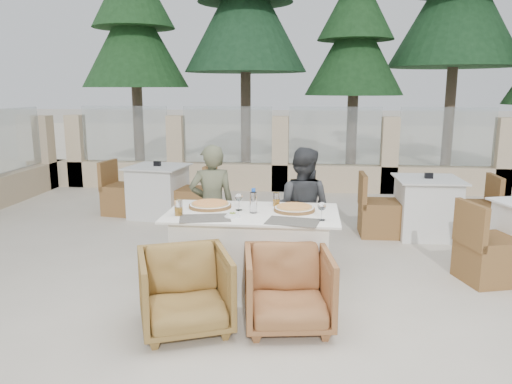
# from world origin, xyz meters

# --- Properties ---
(ground) EXTENTS (80.00, 80.00, 0.00)m
(ground) POSITION_xyz_m (0.00, 0.00, 0.00)
(ground) COLOR beige
(ground) RESTS_ON ground
(sand_patch) EXTENTS (30.00, 16.00, 0.01)m
(sand_patch) POSITION_xyz_m (0.00, 14.00, 0.01)
(sand_patch) COLOR beige
(sand_patch) RESTS_ON ground
(perimeter_wall_far) EXTENTS (10.00, 0.34, 1.60)m
(perimeter_wall_far) POSITION_xyz_m (0.00, 4.80, 0.80)
(perimeter_wall_far) COLOR beige
(perimeter_wall_far) RESTS_ON ground
(pine_far_left) EXTENTS (2.42, 2.42, 5.50)m
(pine_far_left) POSITION_xyz_m (-3.50, 7.00, 2.75)
(pine_far_left) COLOR #204B21
(pine_far_left) RESTS_ON ground
(pine_mid_left) EXTENTS (2.86, 2.86, 6.50)m
(pine_mid_left) POSITION_xyz_m (-1.00, 7.50, 3.25)
(pine_mid_left) COLOR #1C4425
(pine_mid_left) RESTS_ON ground
(pine_centre) EXTENTS (2.20, 2.20, 5.00)m
(pine_centre) POSITION_xyz_m (1.50, 7.20, 2.50)
(pine_centre) COLOR #1E4720
(pine_centre) RESTS_ON ground
(pine_mid_right) EXTENTS (2.99, 2.99, 6.80)m
(pine_mid_right) POSITION_xyz_m (3.80, 7.80, 3.40)
(pine_mid_right) COLOR #1C4422
(pine_mid_right) RESTS_ON ground
(dining_table) EXTENTS (1.60, 0.90, 0.77)m
(dining_table) POSITION_xyz_m (0.03, -0.00, 0.39)
(dining_table) COLOR white
(dining_table) RESTS_ON ground
(placemat_near_left) EXTENTS (0.51, 0.39, 0.00)m
(placemat_near_left) POSITION_xyz_m (-0.37, -0.27, 0.77)
(placemat_near_left) COLOR #5A564D
(placemat_near_left) RESTS_ON dining_table
(placemat_near_right) EXTENTS (0.49, 0.37, 0.00)m
(placemat_near_right) POSITION_xyz_m (0.42, -0.31, 0.77)
(placemat_near_right) COLOR #545148
(placemat_near_right) RESTS_ON dining_table
(pizza_left) EXTENTS (0.43, 0.43, 0.05)m
(pizza_left) POSITION_xyz_m (-0.40, 0.14, 0.80)
(pizza_left) COLOR orange
(pizza_left) RESTS_ON dining_table
(pizza_right) EXTENTS (0.45, 0.45, 0.05)m
(pizza_right) POSITION_xyz_m (0.42, 0.09, 0.80)
(pizza_right) COLOR #CA5B1B
(pizza_right) RESTS_ON dining_table
(water_bottle) EXTENTS (0.07, 0.07, 0.23)m
(water_bottle) POSITION_xyz_m (0.04, -0.03, 0.89)
(water_bottle) COLOR #BFDAFB
(water_bottle) RESTS_ON dining_table
(wine_glass_centre) EXTENTS (0.10, 0.10, 0.18)m
(wine_glass_centre) POSITION_xyz_m (-0.11, 0.05, 0.86)
(wine_glass_centre) COLOR white
(wine_glass_centre) RESTS_ON dining_table
(wine_glass_corner) EXTENTS (0.10, 0.10, 0.18)m
(wine_glass_corner) POSITION_xyz_m (0.67, -0.23, 0.86)
(wine_glass_corner) COLOR white
(wine_glass_corner) RESTS_ON dining_table
(beer_glass_left) EXTENTS (0.08, 0.08, 0.15)m
(beer_glass_left) POSITION_xyz_m (-0.63, -0.20, 0.84)
(beer_glass_left) COLOR orange
(beer_glass_left) RESTS_ON dining_table
(beer_glass_right) EXTENTS (0.09, 0.09, 0.13)m
(beer_glass_right) POSITION_xyz_m (0.23, 0.27, 0.84)
(beer_glass_right) COLOR orange
(beer_glass_right) RESTS_ON dining_table
(olive_dish) EXTENTS (0.11, 0.11, 0.04)m
(olive_dish) POSITION_xyz_m (-0.13, -0.20, 0.79)
(olive_dish) COLOR white
(olive_dish) RESTS_ON dining_table
(armchair_far_left) EXTENTS (0.78, 0.79, 0.58)m
(armchair_far_left) POSITION_xyz_m (-0.42, 0.63, 0.29)
(armchair_far_left) COLOR #945E35
(armchair_far_left) RESTS_ON ground
(armchair_far_right) EXTENTS (0.81, 0.82, 0.62)m
(armchair_far_right) POSITION_xyz_m (0.35, 0.76, 0.31)
(armchair_far_right) COLOR #905A34
(armchair_far_right) RESTS_ON ground
(armchair_near_left) EXTENTS (0.91, 0.92, 0.65)m
(armchair_near_left) POSITION_xyz_m (-0.41, -0.86, 0.33)
(armchair_near_left) COLOR olive
(armchair_near_left) RESTS_ON ground
(armchair_near_right) EXTENTS (0.78, 0.80, 0.64)m
(armchair_near_right) POSITION_xyz_m (0.40, -0.72, 0.32)
(armchair_near_right) COLOR #986137
(armchair_near_right) RESTS_ON ground
(diner_left) EXTENTS (0.55, 0.44, 1.33)m
(diner_left) POSITION_xyz_m (-0.48, 0.64, 0.67)
(diner_left) COLOR #5A5D44
(diner_left) RESTS_ON ground
(diner_right) EXTENTS (0.75, 0.66, 1.31)m
(diner_right) POSITION_xyz_m (0.48, 0.67, 0.65)
(diner_right) COLOR #333538
(diner_right) RESTS_ON ground
(bg_table_a) EXTENTS (1.74, 1.04, 0.77)m
(bg_table_a) POSITION_xyz_m (-1.71, 2.64, 0.39)
(bg_table_a) COLOR silver
(bg_table_a) RESTS_ON ground
(bg_table_b) EXTENTS (1.66, 0.86, 0.77)m
(bg_table_b) POSITION_xyz_m (2.08, 2.01, 0.39)
(bg_table_b) COLOR silver
(bg_table_b) RESTS_ON ground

